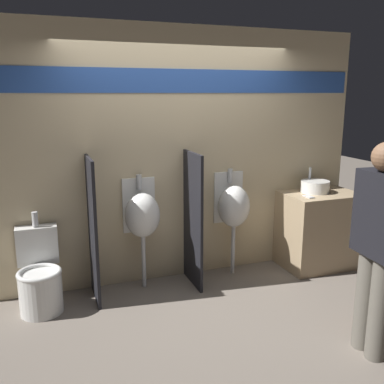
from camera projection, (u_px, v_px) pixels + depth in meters
name	position (u px, v px, depth m)	size (l,w,h in m)	color
ground_plane	(198.00, 296.00, 4.36)	(16.00, 16.00, 0.00)	#70665B
display_wall	(178.00, 155.00, 4.60)	(4.23, 0.07, 2.70)	beige
sink_counter	(319.00, 229.00, 5.05)	(0.87, 0.61, 0.89)	tan
sink_basin	(315.00, 186.00, 4.97)	(0.33, 0.33, 0.28)	white
cell_phone	(309.00, 197.00, 4.75)	(0.07, 0.14, 0.01)	#B7B7BC
divider_near_counter	(93.00, 230.00, 4.15)	(0.03, 0.52, 1.43)	black
divider_mid	(193.00, 220.00, 4.50)	(0.03, 0.52, 1.43)	black
urinal_near_counter	(142.00, 215.00, 4.41)	(0.36, 0.33, 1.19)	silver
urinal_far	(233.00, 206.00, 4.75)	(0.36, 0.33, 1.19)	silver
toilet	(40.00, 278.00, 4.03)	(0.41, 0.57, 0.91)	white
person_in_vest	(378.00, 242.00, 3.21)	(0.22, 0.59, 1.68)	#666056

